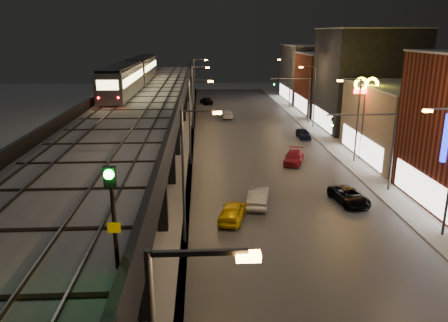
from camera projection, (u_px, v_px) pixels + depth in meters
name	position (u px, v px, depth m)	size (l,w,h in m)	color
road_surface	(262.00, 153.00, 50.72)	(17.00, 120.00, 0.06)	#46474D
sidewalk_right	(347.00, 152.00, 51.21)	(4.00, 120.00, 0.14)	#9FA1A8
under_viaduct_pavement	(145.00, 155.00, 50.03)	(11.00, 120.00, 0.06)	#9FA1A8
elevated_viaduct	(139.00, 112.00, 45.43)	(9.00, 100.00, 6.30)	black
viaduct_trackbed	(138.00, 104.00, 45.33)	(8.40, 100.00, 0.32)	#B2B7C1
viaduct_parapet_streetside	(180.00, 99.00, 45.45)	(0.30, 100.00, 1.10)	black
viaduct_parapet_far	(96.00, 100.00, 45.01)	(0.30, 100.00, 1.10)	black
building_c	(417.00, 123.00, 47.53)	(12.20, 15.20, 8.16)	#826F5B
building_d	(366.00, 80.00, 62.01)	(12.20, 13.20, 14.16)	black
building_e	(336.00, 83.00, 75.98)	(12.20, 12.20, 10.16)	maroon
building_f	(315.00, 73.00, 89.25)	(12.20, 16.20, 11.16)	#3A3A3B
streetlight_left_1	(187.00, 168.00, 27.77)	(2.57, 0.28, 9.00)	#38383A
streetlight_left_2	(192.00, 116.00, 45.01)	(2.57, 0.28, 9.00)	#38383A
streetlight_right_2	(355.00, 115.00, 45.88)	(2.56, 0.28, 9.00)	#38383A
streetlight_left_3	(194.00, 93.00, 62.25)	(2.57, 0.28, 9.00)	#38383A
streetlight_right_3	(313.00, 92.00, 63.12)	(2.56, 0.28, 9.00)	#38383A
streetlight_left_4	(196.00, 80.00, 79.49)	(2.57, 0.28, 9.00)	#38383A
streetlight_right_4	(289.00, 79.00, 80.36)	(2.56, 0.28, 9.00)	#38383A
traffic_light_rig_a	(380.00, 142.00, 37.42)	(6.10, 0.34, 7.00)	#38383A
traffic_light_rig_b	(302.00, 95.00, 66.16)	(6.10, 0.34, 7.00)	#38383A
subway_train	(134.00, 73.00, 58.64)	(2.82, 34.55, 3.37)	gray
rail_signal	(112.00, 198.00, 12.54)	(0.38, 0.45, 3.29)	black
car_taxi	(233.00, 212.00, 32.42)	(1.68, 4.17, 1.42)	#E5B903
car_near_white	(258.00, 197.00, 35.32)	(1.57, 4.50, 1.48)	#9C9C9C
car_mid_dark	(226.00, 114.00, 71.55)	(1.92, 4.73, 1.37)	silver
car_far_white	(206.00, 101.00, 85.41)	(1.68, 4.17, 1.42)	black
car_onc_dark	(349.00, 197.00, 35.65)	(2.07, 4.49, 1.25)	black
car_onc_white	(294.00, 158.00, 46.77)	(1.83, 4.51, 1.31)	maroon
car_onc_red	(303.00, 134.00, 57.83)	(1.49, 3.70, 1.26)	black
sign_mcdonalds	(366.00, 95.00, 46.36)	(2.67, 0.37, 9.02)	#38383A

